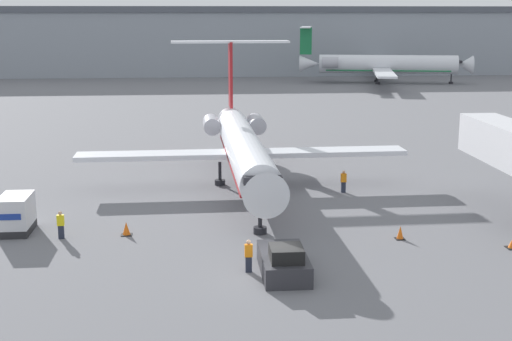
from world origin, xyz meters
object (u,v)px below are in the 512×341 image
Objects in this scene: luggage_cart at (16,214)px; airplane_parked_far_left at (382,64)px; worker_near_tug at (249,255)px; traffic_cone_left at (126,229)px; worker_by_wing at (344,181)px; worker_on_apron at (61,224)px; pushback_tug at (284,262)px; airplane_main at (243,145)px; traffic_cone_right at (400,233)px.

luggage_cart is 0.07× the size of airplane_parked_far_left.
worker_near_tug reaches higher than traffic_cone_left.
worker_by_wing is 20.76m from worker_on_apron.
worker_by_wing is (6.42, 16.06, 0.22)m from pushback_tug.
airplane_parked_far_left reaches higher than worker_on_apron.
pushback_tug is at bearing -87.67° from airplane_main.
pushback_tug is 0.12× the size of airplane_parked_far_left.
worker_by_wing is at bearing 62.49° from worker_near_tug.
traffic_cone_right is at bearing -8.39° from luggage_cart.
worker_near_tug reaches higher than worker_by_wing.
airplane_main is at bearing -111.87° from airplane_parked_far_left.
luggage_cart is 3.21m from worker_on_apron.
airplane_parked_far_left is (42.77, 89.85, 2.63)m from worker_on_apron.
worker_on_apron is (2.84, -1.48, -0.27)m from luggage_cart.
pushback_tug reaches higher than worker_by_wing.
luggage_cart is 22.79m from worker_by_wing.
pushback_tug is at bearing -107.57° from airplane_parked_far_left.
worker_near_tug is at bearing -45.15° from traffic_cone_left.
airplane_main is 16.08m from traffic_cone_right.
worker_near_tug is at bearing -31.64° from worker_on_apron.
worker_by_wing is 2.03× the size of traffic_cone_left.
pushback_tug is 2.87× the size of worker_by_wing.
airplane_parked_far_left is (45.61, 88.37, 2.36)m from luggage_cart.
worker_by_wing is (7.18, -2.46, -2.34)m from airplane_main.
airplane_main reaches higher than airplane_parked_far_left.
traffic_cone_right is at bearing -104.19° from airplane_parked_far_left.
luggage_cart is 99.47m from airplane_parked_far_left.
worker_by_wing is 17.35m from traffic_cone_left.
pushback_tug is at bearing -40.18° from traffic_cone_left.
traffic_cone_left is (-6.71, 6.75, -0.50)m from worker_near_tug.
pushback_tug is 11.06m from traffic_cone_left.
luggage_cart is 15.44m from worker_near_tug.
airplane_main is at bearing 121.14° from traffic_cone_right.
luggage_cart is at bearing 171.61° from traffic_cone_right.
airplane_main is 9.96× the size of luggage_cart.
luggage_cart reaches higher than worker_on_apron.
worker_near_tug is 9.53m from traffic_cone_left.
traffic_cone_left is (-14.87, -8.93, -0.47)m from worker_by_wing.
pushback_tug is 17.14m from luggage_cart.
worker_by_wing is (21.42, 7.78, -0.27)m from luggage_cart.
worker_by_wing is 84.19m from airplane_parked_far_left.
worker_near_tug is (13.26, -7.90, -0.24)m from luggage_cart.
airplane_parked_far_left is at bearing 73.30° from worker_by_wing.
airplane_main is at bearing 45.77° from worker_on_apron.
worker_on_apron is at bearing -153.53° from worker_by_wing.
luggage_cart is at bearing 152.46° from worker_on_apron.
worker_on_apron reaches higher than traffic_cone_right.
traffic_cone_left is at bearing 134.85° from worker_near_tug.
pushback_tug is at bearing -111.80° from worker_by_wing.
worker_by_wing is at bearing 26.47° from worker_on_apron.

